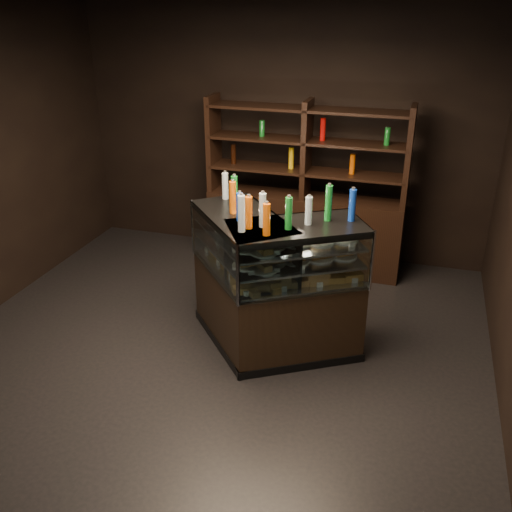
{
  "coord_description": "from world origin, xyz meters",
  "views": [
    {
      "loc": [
        1.68,
        -4.17,
        3.05
      ],
      "look_at": [
        0.37,
        0.15,
        0.97
      ],
      "focal_mm": 40.0,
      "sensor_mm": 36.0,
      "label": 1
    }
  ],
  "objects": [
    {
      "name": "bottles_top",
      "position": [
        0.47,
        0.23,
        1.42
      ],
      "size": [
        1.29,
        0.79,
        0.3
      ],
      "color": "#B20C0A",
      "rests_on": "display_case"
    },
    {
      "name": "food_display",
      "position": [
        0.47,
        0.23,
        0.98
      ],
      "size": [
        1.46,
        0.93,
        0.4
      ],
      "color": "gold",
      "rests_on": "display_case"
    },
    {
      "name": "display_case",
      "position": [
        0.47,
        0.23,
        0.44
      ],
      "size": [
        1.77,
        1.28,
        1.29
      ],
      "rotation": [
        0.0,
        0.0,
        -0.16
      ],
      "color": "black",
      "rests_on": "ground"
    },
    {
      "name": "room_shell",
      "position": [
        0.0,
        0.0,
        1.94
      ],
      "size": [
        5.02,
        5.02,
        3.01
      ],
      "color": "black",
      "rests_on": "ground"
    },
    {
      "name": "potted_conifer",
      "position": [
        0.92,
        1.33,
        0.47
      ],
      "size": [
        0.38,
        0.38,
        0.82
      ],
      "rotation": [
        0.0,
        0.0,
        0.29
      ],
      "color": "black",
      "rests_on": "ground"
    },
    {
      "name": "back_shelving",
      "position": [
        0.4,
        2.05,
        0.61
      ],
      "size": [
        2.3,
        0.44,
        2.0
      ],
      "rotation": [
        0.0,
        0.0,
        -0.01
      ],
      "color": "black",
      "rests_on": "ground"
    },
    {
      "name": "ground",
      "position": [
        0.0,
        0.0,
        0.0
      ],
      "size": [
        5.0,
        5.0,
        0.0
      ],
      "primitive_type": "plane",
      "color": "black",
      "rests_on": "ground"
    }
  ]
}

